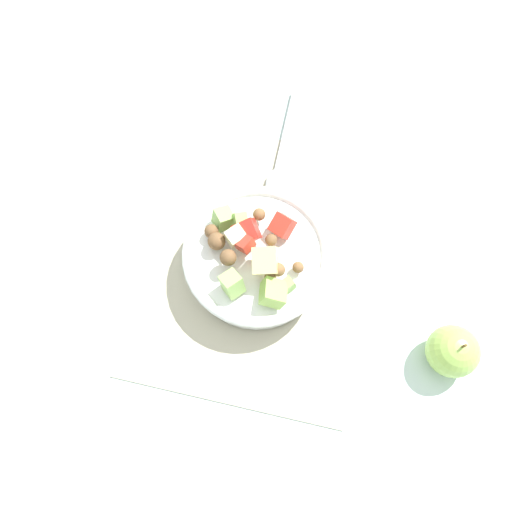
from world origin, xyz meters
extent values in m
plane|color=silver|center=(0.00, 0.00, 0.00)|extent=(2.40, 2.40, 0.00)
cube|color=#BCB299|center=(0.00, 0.00, 0.00)|extent=(0.47, 0.36, 0.01)
cylinder|color=white|center=(0.01, 0.00, 0.03)|extent=(0.22, 0.22, 0.06)
torus|color=white|center=(0.01, 0.00, 0.06)|extent=(0.23, 0.23, 0.02)
cube|color=red|center=(-0.01, -0.02, 0.09)|extent=(0.05, 0.05, 0.04)
sphere|color=brown|center=(0.04, -0.04, 0.09)|extent=(0.04, 0.04, 0.04)
sphere|color=brown|center=(0.01, -0.06, 0.08)|extent=(0.04, 0.04, 0.04)
cube|color=#9EC656|center=(0.07, 0.04, 0.08)|extent=(0.04, 0.05, 0.04)
sphere|color=brown|center=(-0.01, -0.08, 0.08)|extent=(0.03, 0.03, 0.03)
cube|color=#BC3828|center=(-0.04, 0.03, 0.08)|extent=(0.05, 0.04, 0.04)
cube|color=#93C160|center=(-0.03, -0.06, 0.07)|extent=(0.04, 0.04, 0.04)
sphere|color=brown|center=(0.05, 0.03, 0.08)|extent=(0.03, 0.03, 0.03)
sphere|color=brown|center=(0.04, 0.04, 0.09)|extent=(0.03, 0.03, 0.03)
cube|color=#93C160|center=(0.05, 0.06, 0.08)|extent=(0.02, 0.03, 0.03)
cube|color=#E5D684|center=(0.03, 0.02, 0.10)|extent=(0.05, 0.05, 0.05)
sphere|color=brown|center=(-0.01, 0.02, 0.09)|extent=(0.03, 0.03, 0.02)
cube|color=beige|center=(0.00, -0.04, 0.09)|extent=(0.04, 0.04, 0.02)
cube|color=#A3CC6B|center=(-0.03, -0.04, 0.08)|extent=(0.03, 0.03, 0.03)
cube|color=#A3CC6B|center=(0.07, -0.02, 0.08)|extent=(0.04, 0.04, 0.04)
sphere|color=brown|center=(-0.05, -0.01, 0.08)|extent=(0.03, 0.03, 0.03)
cube|color=#BC3828|center=(0.01, -0.02, 0.10)|extent=(0.03, 0.04, 0.03)
sphere|color=brown|center=(0.02, 0.07, 0.08)|extent=(0.03, 0.03, 0.02)
ellipsoid|color=#B7B7BC|center=(-0.14, 0.00, 0.01)|extent=(0.06, 0.04, 0.01)
cube|color=#B7B7BC|center=(-0.25, 0.00, 0.01)|extent=(0.18, 0.02, 0.01)
sphere|color=#9EC656|center=(0.09, 0.32, 0.04)|extent=(0.08, 0.08, 0.08)
cylinder|color=brown|center=(0.09, 0.32, 0.09)|extent=(0.00, 0.00, 0.01)
camera|label=1|loc=(0.28, 0.06, 0.81)|focal=36.26mm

